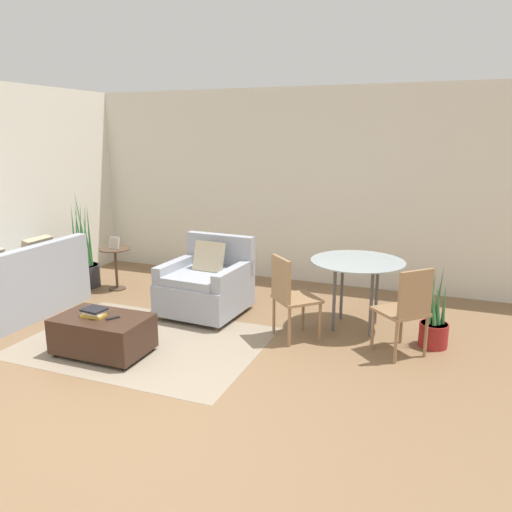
{
  "coord_description": "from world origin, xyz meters",
  "views": [
    {
      "loc": [
        2.24,
        -3.09,
        2.13
      ],
      "look_at": [
        0.21,
        2.1,
        0.75
      ],
      "focal_mm": 35.0,
      "sensor_mm": 36.0,
      "label": 1
    }
  ],
  "objects_px": {
    "ottoman": "(103,333)",
    "dining_chair_near_left": "(290,292)",
    "picture_frame": "(114,243)",
    "tv_remote_primary": "(113,318)",
    "side_table": "(116,261)",
    "armchair": "(206,285)",
    "potted_plant_small": "(434,327)",
    "book_stack": "(94,312)",
    "dining_table": "(357,269)",
    "dining_chair_near_right": "(407,306)",
    "potted_plant": "(84,267)",
    "couch": "(11,293)"
  },
  "relations": [
    {
      "from": "armchair",
      "to": "potted_plant",
      "type": "xyz_separation_m",
      "value": [
        -2.11,
        0.35,
        -0.07
      ]
    },
    {
      "from": "potted_plant",
      "to": "dining_chair_near_right",
      "type": "relative_size",
      "value": 1.55
    },
    {
      "from": "dining_chair_near_right",
      "to": "book_stack",
      "type": "bearing_deg",
      "value": -160.23
    },
    {
      "from": "dining_chair_near_left",
      "to": "picture_frame",
      "type": "bearing_deg",
      "value": 164.09
    },
    {
      "from": "couch",
      "to": "book_stack",
      "type": "xyz_separation_m",
      "value": [
        1.57,
        -0.45,
        0.12
      ]
    },
    {
      "from": "ottoman",
      "to": "picture_frame",
      "type": "xyz_separation_m",
      "value": [
        -1.17,
        1.8,
        0.46
      ]
    },
    {
      "from": "ottoman",
      "to": "dining_chair_near_left",
      "type": "distance_m",
      "value": 1.92
    },
    {
      "from": "potted_plant",
      "to": "armchair",
      "type": "bearing_deg",
      "value": -9.43
    },
    {
      "from": "tv_remote_primary",
      "to": "dining_table",
      "type": "distance_m",
      "value": 2.62
    },
    {
      "from": "armchair",
      "to": "side_table",
      "type": "xyz_separation_m",
      "value": [
        -1.6,
        0.4,
        0.06
      ]
    },
    {
      "from": "couch",
      "to": "potted_plant",
      "type": "relative_size",
      "value": 1.32
    },
    {
      "from": "ottoman",
      "to": "tv_remote_primary",
      "type": "relative_size",
      "value": 6.63
    },
    {
      "from": "book_stack",
      "to": "tv_remote_primary",
      "type": "relative_size",
      "value": 1.74
    },
    {
      "from": "book_stack",
      "to": "dining_table",
      "type": "distance_m",
      "value": 2.79
    },
    {
      "from": "ottoman",
      "to": "dining_chair_near_right",
      "type": "height_order",
      "value": "dining_chair_near_right"
    },
    {
      "from": "dining_table",
      "to": "dining_chair_near_right",
      "type": "relative_size",
      "value": 1.14
    },
    {
      "from": "book_stack",
      "to": "picture_frame",
      "type": "height_order",
      "value": "picture_frame"
    },
    {
      "from": "armchair",
      "to": "potted_plant",
      "type": "bearing_deg",
      "value": 170.57
    },
    {
      "from": "book_stack",
      "to": "picture_frame",
      "type": "relative_size",
      "value": 1.41
    },
    {
      "from": "dining_chair_near_left",
      "to": "couch",
      "type": "bearing_deg",
      "value": -169.91
    },
    {
      "from": "couch",
      "to": "book_stack",
      "type": "distance_m",
      "value": 1.63
    },
    {
      "from": "book_stack",
      "to": "dining_table",
      "type": "relative_size",
      "value": 0.23
    },
    {
      "from": "ottoman",
      "to": "potted_plant",
      "type": "relative_size",
      "value": 0.65
    },
    {
      "from": "book_stack",
      "to": "dining_chair_near_right",
      "type": "bearing_deg",
      "value": 19.77
    },
    {
      "from": "potted_plant",
      "to": "potted_plant_small",
      "type": "distance_m",
      "value": 4.73
    },
    {
      "from": "dining_table",
      "to": "book_stack",
      "type": "bearing_deg",
      "value": -144.52
    },
    {
      "from": "couch",
      "to": "book_stack",
      "type": "bearing_deg",
      "value": -15.96
    },
    {
      "from": "armchair",
      "to": "tv_remote_primary",
      "type": "xyz_separation_m",
      "value": [
        -0.3,
        -1.41,
        0.04
      ]
    },
    {
      "from": "couch",
      "to": "potted_plant_small",
      "type": "height_order",
      "value": "couch"
    },
    {
      "from": "armchair",
      "to": "side_table",
      "type": "bearing_deg",
      "value": 166.14
    },
    {
      "from": "dining_table",
      "to": "dining_chair_near_right",
      "type": "bearing_deg",
      "value": -45.0
    },
    {
      "from": "dining_chair_near_left",
      "to": "potted_plant_small",
      "type": "distance_m",
      "value": 1.51
    },
    {
      "from": "tv_remote_primary",
      "to": "picture_frame",
      "type": "bearing_deg",
      "value": 125.92
    },
    {
      "from": "picture_frame",
      "to": "dining_chair_near_left",
      "type": "distance_m",
      "value": 2.89
    },
    {
      "from": "couch",
      "to": "dining_table",
      "type": "height_order",
      "value": "couch"
    },
    {
      "from": "couch",
      "to": "dining_table",
      "type": "bearing_deg",
      "value": 16.92
    },
    {
      "from": "picture_frame",
      "to": "tv_remote_primary",
      "type": "bearing_deg",
      "value": -54.08
    },
    {
      "from": "potted_plant_small",
      "to": "armchair",
      "type": "bearing_deg",
      "value": 179.23
    },
    {
      "from": "book_stack",
      "to": "dining_table",
      "type": "bearing_deg",
      "value": 35.48
    },
    {
      "from": "side_table",
      "to": "dining_chair_near_left",
      "type": "xyz_separation_m",
      "value": [
        2.77,
        -0.79,
        0.11
      ]
    },
    {
      "from": "dining_table",
      "to": "dining_chair_near_left",
      "type": "distance_m",
      "value": 0.85
    },
    {
      "from": "armchair",
      "to": "dining_table",
      "type": "xyz_separation_m",
      "value": [
        1.76,
        0.19,
        0.32
      ]
    },
    {
      "from": "couch",
      "to": "dining_chair_near_right",
      "type": "height_order",
      "value": "dining_chair_near_right"
    },
    {
      "from": "ottoman",
      "to": "dining_chair_near_left",
      "type": "relative_size",
      "value": 1.0
    },
    {
      "from": "tv_remote_primary",
      "to": "picture_frame",
      "type": "distance_m",
      "value": 2.24
    },
    {
      "from": "tv_remote_primary",
      "to": "dining_table",
      "type": "xyz_separation_m",
      "value": [
        2.06,
        1.6,
        0.29
      ]
    },
    {
      "from": "dining_chair_near_right",
      "to": "potted_plant_small",
      "type": "relative_size",
      "value": 1.06
    },
    {
      "from": "armchair",
      "to": "tv_remote_primary",
      "type": "height_order",
      "value": "armchair"
    },
    {
      "from": "side_table",
      "to": "potted_plant_small",
      "type": "bearing_deg",
      "value": -5.85
    },
    {
      "from": "armchair",
      "to": "side_table",
      "type": "height_order",
      "value": "armchair"
    }
  ]
}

